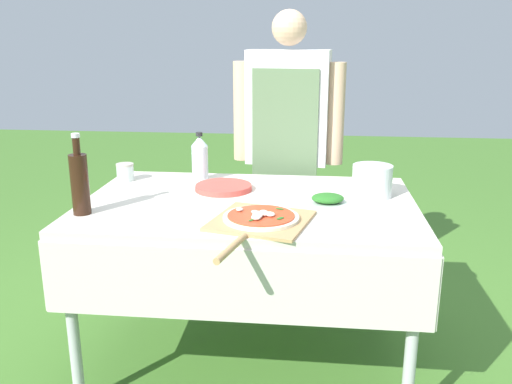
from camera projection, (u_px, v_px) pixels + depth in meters
The scene contains 10 objects.
ground_plane at pixel (249, 359), 2.53m from camera, with size 12.00×12.00×0.00m, color #477A2D.
prep_table at pixel (249, 219), 2.34m from camera, with size 1.43×0.94×0.77m.
person_cook at pixel (287, 136), 2.90m from camera, with size 0.59×0.23×1.58m.
pizza_on_peel at pixel (260, 220), 2.03m from camera, with size 0.42×0.61×0.06m.
oil_bottle at pixel (80, 182), 2.11m from camera, with size 0.07×0.07×0.32m.
water_bottle at pixel (200, 158), 2.61m from camera, with size 0.08×0.08×0.24m.
herb_container at pixel (328, 199), 2.26m from camera, with size 0.18×0.15×0.04m.
mixing_tub at pixel (372, 181), 2.36m from camera, with size 0.17×0.17×0.14m, color silver.
plate_stack at pixel (224, 187), 2.47m from camera, with size 0.26×0.26×0.02m.
sauce_jar at pixel (125, 173), 2.63m from camera, with size 0.08×0.08×0.08m.
Camera 1 is at (0.26, -2.20, 1.45)m, focal length 38.00 mm.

